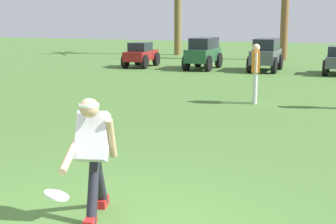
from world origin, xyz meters
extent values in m
cylinder|color=#23232D|center=(-0.18, 0.31, 0.36)|extent=(0.20, 0.37, 0.72)
cube|color=red|center=(-0.14, 0.16, 0.05)|extent=(0.16, 0.28, 0.10)
cylinder|color=#23232D|center=(-0.26, 0.61, 0.36)|extent=(0.23, 0.46, 0.69)
cube|color=red|center=(-0.30, 0.75, 0.05)|extent=(0.16, 0.28, 0.10)
cube|color=silver|center=(-0.20, 0.36, 0.97)|extent=(0.43, 0.48, 0.57)
sphere|color=tan|center=(-0.17, 0.25, 1.31)|extent=(0.26, 0.26, 0.21)
cylinder|color=white|center=(-0.17, 0.25, 1.34)|extent=(0.26, 0.26, 0.03)
cylinder|color=tan|center=(-0.30, 0.04, 0.82)|extent=(0.23, 0.57, 0.27)
cylinder|color=tan|center=(-0.02, 0.46, 0.94)|extent=(0.15, 0.29, 0.49)
cylinder|color=white|center=(-0.21, -0.37, 0.53)|extent=(0.34, 0.34, 0.10)
cylinder|color=silver|center=(-0.08, 8.67, 0.41)|extent=(0.13, 0.13, 0.82)
cylinder|color=silver|center=(-0.12, 8.85, 0.41)|extent=(0.13, 0.13, 0.82)
cube|color=orange|center=(-0.10, 8.76, 1.09)|extent=(0.27, 0.38, 0.54)
cylinder|color=beige|center=(-0.05, 8.56, 1.10)|extent=(0.09, 0.09, 0.52)
cylinder|color=beige|center=(-0.15, 8.96, 1.10)|extent=(0.09, 0.09, 0.52)
sphere|color=beige|center=(-0.10, 8.76, 1.46)|extent=(0.24, 0.24, 0.20)
cube|color=maroon|center=(-6.86, 16.63, 0.51)|extent=(1.02, 2.25, 0.42)
cube|color=#1E232B|center=(-6.86, 16.53, 0.91)|extent=(0.85, 1.14, 0.38)
cylinder|color=black|center=(-7.35, 17.38, 0.30)|extent=(0.21, 0.61, 0.60)
cylinder|color=black|center=(-6.46, 17.43, 0.30)|extent=(0.21, 0.61, 0.60)
cylinder|color=black|center=(-7.27, 15.84, 0.30)|extent=(0.21, 0.61, 0.60)
cylinder|color=black|center=(-6.37, 15.89, 0.30)|extent=(0.21, 0.61, 0.60)
cube|color=#235133|center=(-3.98, 16.69, 0.60)|extent=(0.97, 2.41, 0.55)
cube|color=#1E232B|center=(-3.98, 16.84, 1.11)|extent=(0.86, 1.81, 0.46)
cylinder|color=black|center=(-4.47, 17.53, 0.33)|extent=(0.18, 0.66, 0.66)
cylinder|color=black|center=(-3.51, 17.53, 0.33)|extent=(0.18, 0.66, 0.66)
cylinder|color=black|center=(-4.46, 15.85, 0.33)|extent=(0.18, 0.66, 0.66)
cylinder|color=black|center=(-3.50, 15.86, 0.33)|extent=(0.18, 0.66, 0.66)
cube|color=#474C51|center=(-1.32, 16.87, 0.60)|extent=(1.00, 2.42, 0.55)
cube|color=#1E232B|center=(-1.33, 17.02, 1.11)|extent=(0.88, 1.81, 0.46)
cylinder|color=black|center=(-1.82, 17.70, 0.33)|extent=(0.19, 0.66, 0.66)
cylinder|color=black|center=(-0.86, 17.72, 0.33)|extent=(0.19, 0.66, 0.66)
cylinder|color=black|center=(-1.79, 16.03, 0.33)|extent=(0.19, 0.66, 0.66)
cylinder|color=black|center=(-0.83, 16.05, 0.33)|extent=(0.19, 0.66, 0.66)
cylinder|color=black|center=(1.10, 17.48, 0.30)|extent=(0.19, 0.60, 0.60)
cylinder|color=black|center=(1.13, 15.94, 0.30)|extent=(0.19, 0.60, 0.60)
camera|label=1|loc=(2.57, -4.50, 2.28)|focal=55.00mm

